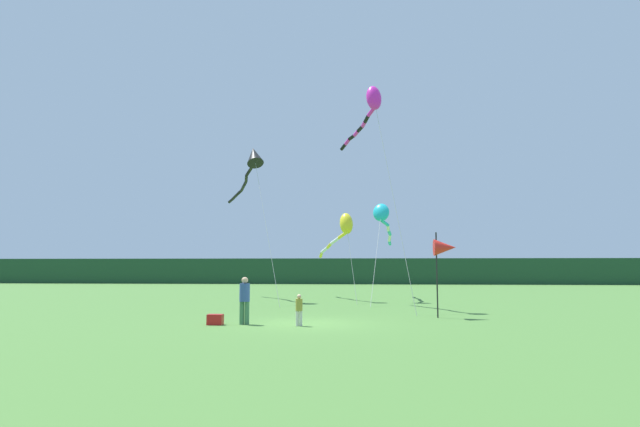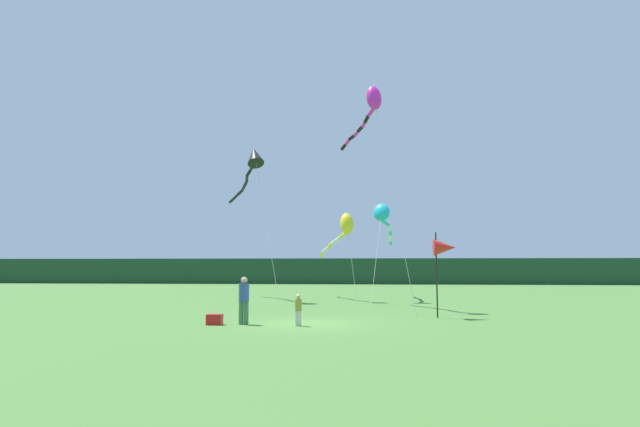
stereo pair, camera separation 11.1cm
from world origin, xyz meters
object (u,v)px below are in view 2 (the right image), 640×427
banner_flag_pole (444,248)px  kite_magenta (370,106)px  person_adult (244,298)px  kite_yellow (343,229)px  kite_black (253,161)px  person_child (298,308)px  kite_cyan (383,218)px  cooler_box (215,320)px

banner_flag_pole → kite_magenta: bearing=122.0°
person_adult → kite_yellow: 14.14m
kite_black → kite_magenta: kite_magenta is taller
person_child → kite_cyan: (3.55, 13.88, 4.53)m
kite_cyan → person_child: bearing=-104.4°
banner_flag_pole → cooler_box: bearing=-159.3°
kite_yellow → kite_black: kite_black is taller
kite_yellow → cooler_box: bearing=-106.8°
person_adult → banner_flag_pole: (7.73, 3.10, 1.90)m
person_child → cooler_box: 3.10m
cooler_box → banner_flag_pole: size_ratio=0.16×
banner_flag_pole → kite_cyan: 10.91m
banner_flag_pole → kite_black: kite_black is taller
kite_black → cooler_box: bearing=-82.9°
kite_black → person_child: bearing=-70.7°
cooler_box → kite_magenta: size_ratio=0.05×
person_child → kite_magenta: 13.13m
person_adult → kite_cyan: size_ratio=0.17×
person_child → kite_magenta: bearing=71.6°
kite_cyan → kite_magenta: bearing=-98.3°
kite_black → person_adult: bearing=-78.5°
kite_cyan → kite_yellow: bearing=-175.4°
kite_cyan → cooler_box: bearing=-115.7°
kite_yellow → person_adult: bearing=-103.0°
person_adult → banner_flag_pole: bearing=21.9°
person_child → banner_flag_pole: size_ratio=0.32×
kite_cyan → person_adult: bearing=-112.5°
cooler_box → kite_magenta: kite_magenta is taller
person_adult → cooler_box: (-1.02, -0.21, -0.77)m
kite_yellow → kite_magenta: kite_magenta is taller
banner_flag_pole → kite_magenta: size_ratio=0.31×
person_child → kite_yellow: 14.24m
banner_flag_pole → kite_yellow: kite_yellow is taller
person_child → person_adult: bearing=171.0°
kite_cyan → kite_black: size_ratio=0.96×
banner_flag_pole → kite_black: size_ratio=0.33×
person_adult → kite_cyan: kite_cyan is taller
person_adult → kite_cyan: bearing=67.5°
cooler_box → kite_cyan: kite_cyan is taller
kite_yellow → kite_magenta: bearing=-72.9°
person_child → kite_black: bearing=109.3°
cooler_box → kite_cyan: size_ratio=0.05×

